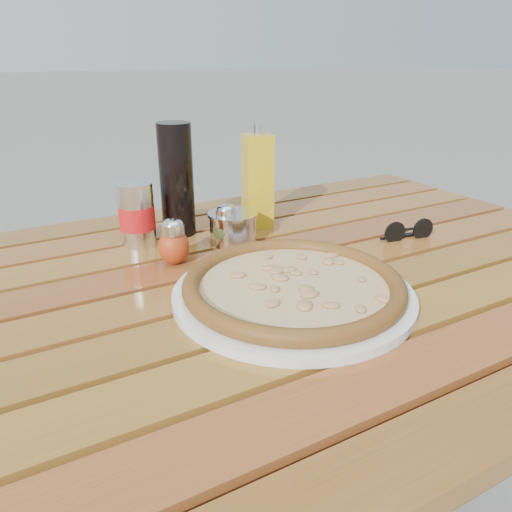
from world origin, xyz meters
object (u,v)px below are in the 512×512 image
sunglasses (408,232)px  dark_bottle (177,180)px  table (262,317)px  oregano_shaker (227,226)px  pizza (293,285)px  parmesan_tin (233,227)px  soda_can (137,215)px  plate (293,294)px  olive_oil_cruet (258,181)px  pepper_shaker (174,242)px

sunglasses → dark_bottle: bearing=156.9°
dark_bottle → sunglasses: 0.46m
table → oregano_shaker: bearing=84.6°
pizza → parmesan_tin: (0.03, 0.26, 0.01)m
pizza → soda_can: 0.36m
plate → oregano_shaker: (0.01, 0.25, 0.03)m
pizza → dark_bottle: bearing=96.6°
soda_can → olive_oil_cruet: bearing=-2.6°
dark_bottle → sunglasses: dark_bottle is taller
table → soda_can: (-0.13, 0.24, 0.13)m
table → plate: (0.00, -0.09, 0.08)m
dark_bottle → soda_can: 0.11m
table → dark_bottle: dark_bottle is taller
plate → dark_bottle: 0.37m
table → soda_can: soda_can is taller
parmesan_tin → pizza: bearing=-96.8°
soda_can → olive_oil_cruet: size_ratio=0.57×
table → sunglasses: (0.34, 0.01, 0.09)m
plate → olive_oil_cruet: 0.36m
pizza → soda_can: (-0.13, 0.33, 0.04)m
soda_can → oregano_shaker: bearing=-30.1°
pizza → parmesan_tin: size_ratio=3.88×
parmesan_tin → sunglasses: size_ratio=0.95×
pepper_shaker → pizza: bearing=-63.8°
plate → pizza: (0.00, 0.00, 0.02)m
pepper_shaker → oregano_shaker: size_ratio=1.00×
dark_bottle → parmesan_tin: 0.15m
soda_can → parmesan_tin: soda_can is taller
sunglasses → oregano_shaker: bearing=166.4°
sunglasses → olive_oil_cruet: bearing=145.2°
olive_oil_cruet → parmesan_tin: olive_oil_cruet is taller
pepper_shaker → olive_oil_cruet: (0.23, 0.11, 0.06)m
soda_can → sunglasses: 0.52m
pepper_shaker → olive_oil_cruet: size_ratio=0.39×
pizza → olive_oil_cruet: olive_oil_cruet is taller
oregano_shaker → pepper_shaker: bearing=-164.0°
oregano_shaker → parmesan_tin: size_ratio=0.77×
olive_oil_cruet → sunglasses: 0.32m
soda_can → parmesan_tin: (0.16, -0.08, -0.03)m
oregano_shaker → table: bearing=-95.4°
dark_bottle → soda_can: (-0.09, -0.02, -0.05)m
pizza → dark_bottle: 0.37m
oregano_shaker → plate: bearing=-93.0°
table → parmesan_tin: (0.03, 0.17, 0.11)m
pepper_shaker → olive_oil_cruet: bearing=25.1°
pizza → olive_oil_cruet: 0.35m
olive_oil_cruet → soda_can: bearing=177.4°
pizza → table: bearing=91.4°
oregano_shaker → parmesan_tin: 0.02m
pizza → oregano_shaker: 0.25m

